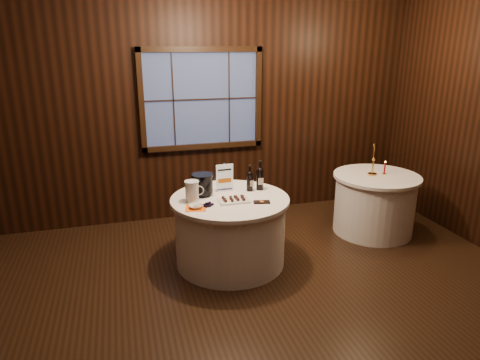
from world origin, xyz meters
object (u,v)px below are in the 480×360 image
object	(u,v)px
port_bottle_right	(260,177)
glass_pitcher	(192,191)
chocolate_box	(262,202)
cracker_bowl	(196,206)
sign_stand	(225,181)
port_bottle_left	(250,180)
ice_bucket	(203,184)
red_candle	(385,169)
side_table	(374,203)
brass_candlestick	(373,164)
chocolate_plate	(234,200)
grape_bunch	(209,205)
main_table	(230,230)

from	to	relation	value
port_bottle_right	glass_pitcher	bearing A→B (deg)	-164.08
chocolate_box	cracker_bowl	world-z (taller)	cracker_bowl
sign_stand	port_bottle_left	size ratio (longest dim) A/B	1.07
port_bottle_right	glass_pitcher	size ratio (longest dim) A/B	1.55
port_bottle_left	port_bottle_right	xyz separation A→B (m)	(0.12, 0.01, 0.02)
ice_bucket	red_candle	bearing A→B (deg)	3.55
side_table	port_bottle_left	size ratio (longest dim) A/B	3.61
sign_stand	brass_candlestick	distance (m)	1.94
side_table	brass_candlestick	size ratio (longest dim) A/B	2.65
sign_stand	glass_pitcher	bearing A→B (deg)	-152.75
brass_candlestick	glass_pitcher	bearing A→B (deg)	-172.53
cracker_bowl	brass_candlestick	distance (m)	2.41
side_table	chocolate_plate	distance (m)	2.07
port_bottle_left	ice_bucket	bearing A→B (deg)	156.28
ice_bucket	brass_candlestick	world-z (taller)	brass_candlestick
port_bottle_left	red_candle	xyz separation A→B (m)	(1.83, 0.14, -0.06)
ice_bucket	chocolate_plate	size ratio (longest dim) A/B	0.74
sign_stand	chocolate_plate	size ratio (longest dim) A/B	0.98
sign_stand	chocolate_plate	world-z (taller)	sign_stand
grape_bunch	brass_candlestick	size ratio (longest dim) A/B	0.45
port_bottle_right	chocolate_plate	bearing A→B (deg)	-138.18
sign_stand	port_bottle_right	world-z (taller)	port_bottle_right
chocolate_box	red_candle	bearing A→B (deg)	28.78
port_bottle_right	ice_bucket	world-z (taller)	port_bottle_right
sign_stand	brass_candlestick	xyz separation A→B (m)	(1.94, 0.07, 0.04)
chocolate_box	red_candle	distance (m)	1.91
glass_pitcher	ice_bucket	bearing A→B (deg)	56.90
chocolate_plate	port_bottle_right	bearing A→B (deg)	37.11
port_bottle_right	brass_candlestick	size ratio (longest dim) A/B	0.84
chocolate_box	cracker_bowl	distance (m)	0.69
ice_bucket	chocolate_plate	distance (m)	0.41
port_bottle_left	ice_bucket	xyz separation A→B (m)	(-0.54, -0.00, -0.00)
brass_candlestick	port_bottle_left	bearing A→B (deg)	-174.63
glass_pitcher	sign_stand	bearing A→B (deg)	40.75
chocolate_plate	red_candle	xyz separation A→B (m)	(2.09, 0.42, 0.05)
chocolate_box	cracker_bowl	size ratio (longest dim) A/B	1.27
port_bottle_right	chocolate_plate	size ratio (longest dim) A/B	1.05
chocolate_box	sign_stand	bearing A→B (deg)	131.78
grape_bunch	glass_pitcher	bearing A→B (deg)	121.28
chocolate_box	glass_pitcher	xyz separation A→B (m)	(-0.68, 0.25, 0.10)
grape_bunch	side_table	bearing A→B (deg)	12.44
brass_candlestick	ice_bucket	bearing A→B (deg)	-175.82
cracker_bowl	brass_candlestick	world-z (taller)	brass_candlestick
sign_stand	chocolate_plate	bearing A→B (deg)	-91.39
chocolate_box	brass_candlestick	bearing A→B (deg)	30.75
side_table	ice_bucket	distance (m)	2.32
chocolate_plate	cracker_bowl	size ratio (longest dim) A/B	2.44
grape_bunch	cracker_bowl	size ratio (longest dim) A/B	1.38
main_table	red_candle	xyz separation A→B (m)	(2.11, 0.31, 0.45)
sign_stand	ice_bucket	bearing A→B (deg)	-164.33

